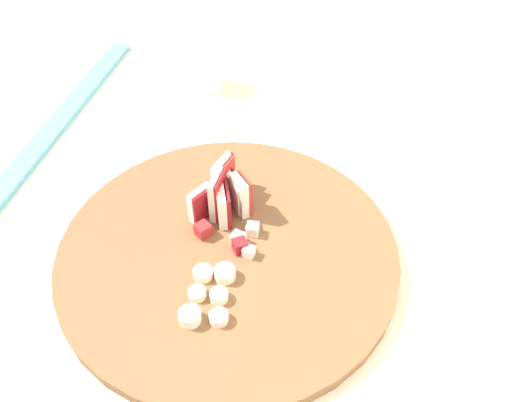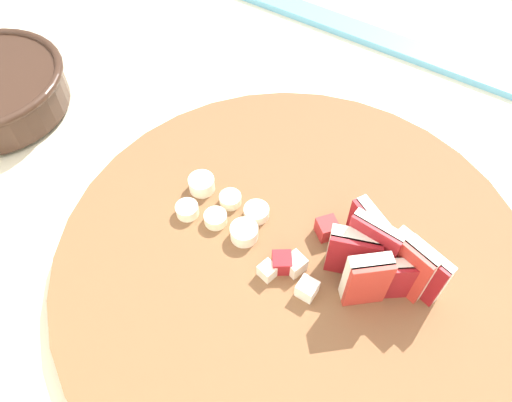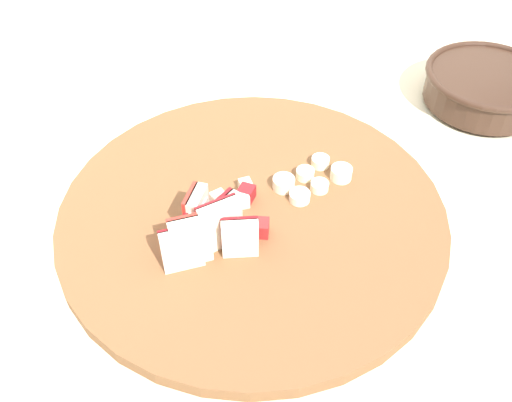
% 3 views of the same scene
% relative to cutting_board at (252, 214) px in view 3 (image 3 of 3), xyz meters
% --- Properties ---
extents(tile_backsplash, '(2.40, 0.04, 1.36)m').
position_rel_cutting_board_xyz_m(tile_backsplash, '(0.02, 0.31, -0.22)').
color(tile_backsplash, silver).
rests_on(tile_backsplash, ground).
extents(cutting_board, '(0.46, 0.46, 0.02)m').
position_rel_cutting_board_xyz_m(cutting_board, '(0.00, 0.00, 0.00)').
color(cutting_board, brown).
rests_on(cutting_board, tiled_countertop).
extents(apple_wedge_fan, '(0.11, 0.09, 0.07)m').
position_rel_cutting_board_xyz_m(apple_wedge_fan, '(-0.07, -0.02, 0.04)').
color(apple_wedge_fan, maroon).
rests_on(apple_wedge_fan, cutting_board).
extents(apple_dice_pile, '(0.06, 0.09, 0.02)m').
position_rel_cutting_board_xyz_m(apple_dice_pile, '(-0.01, 0.01, 0.02)').
color(apple_dice_pile, '#EFE5CC').
rests_on(apple_dice_pile, cutting_board).
extents(banana_slice_rows, '(0.10, 0.06, 0.02)m').
position_rel_cutting_board_xyz_m(banana_slice_rows, '(0.09, -0.00, 0.02)').
color(banana_slice_rows, white).
rests_on(banana_slice_rows, cutting_board).
extents(ceramic_bowl, '(0.18, 0.18, 0.06)m').
position_rel_cutting_board_xyz_m(ceramic_bowl, '(0.42, 0.01, 0.02)').
color(ceramic_bowl, '#382319').
rests_on(ceramic_bowl, tiled_countertop).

